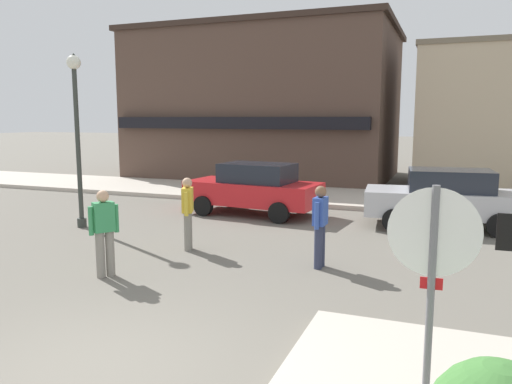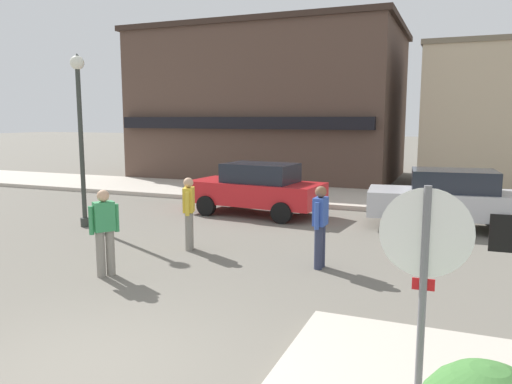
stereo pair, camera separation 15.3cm
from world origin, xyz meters
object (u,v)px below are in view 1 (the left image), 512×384
(lamp_post, at_px, (76,116))
(parked_car_nearest, at_px, (254,188))
(pedestrian_kerb_side, at_px, (104,231))
(pedestrian_crossing_far, at_px, (188,211))
(parked_car_second, at_px, (445,198))
(pedestrian_crossing_near, at_px, (320,224))
(stop_sign, at_px, (432,270))

(lamp_post, bearing_deg, parked_car_nearest, 41.95)
(parked_car_nearest, relative_size, pedestrian_kerb_side, 2.58)
(pedestrian_crossing_far, bearing_deg, lamp_post, 164.63)
(lamp_post, height_order, pedestrian_kerb_side, lamp_post)
(lamp_post, distance_m, parked_car_second, 9.90)
(pedestrian_crossing_near, relative_size, pedestrian_crossing_far, 1.00)
(parked_car_nearest, distance_m, pedestrian_crossing_near, 5.58)
(parked_car_second, distance_m, pedestrian_crossing_near, 5.19)
(pedestrian_crossing_far, bearing_deg, parked_car_nearest, 91.63)
(pedestrian_kerb_side, bearing_deg, parked_car_second, 49.17)
(pedestrian_crossing_near, bearing_deg, lamp_post, 169.21)
(parked_car_second, distance_m, pedestrian_kerb_side, 8.80)
(pedestrian_crossing_near, bearing_deg, pedestrian_crossing_far, 175.13)
(stop_sign, xyz_separation_m, pedestrian_kerb_side, (-5.68, 2.61, -0.65))
(pedestrian_kerb_side, bearing_deg, stop_sign, -24.69)
(pedestrian_crossing_near, xyz_separation_m, pedestrian_crossing_far, (-3.03, 0.26, 0.00))
(stop_sign, bearing_deg, parked_car_nearest, 120.04)
(pedestrian_crossing_near, relative_size, pedestrian_kerb_side, 1.00)
(lamp_post, relative_size, pedestrian_crossing_far, 2.82)
(stop_sign, height_order, parked_car_nearest, stop_sign)
(pedestrian_crossing_near, height_order, pedestrian_kerb_side, same)
(pedestrian_crossing_near, height_order, pedestrian_crossing_far, same)
(stop_sign, relative_size, pedestrian_kerb_side, 1.43)
(parked_car_nearest, xyz_separation_m, pedestrian_crossing_far, (0.12, -4.35, 0.06))
(parked_car_nearest, xyz_separation_m, pedestrian_kerb_side, (-0.37, -6.57, 0.06))
(lamp_post, bearing_deg, pedestrian_crossing_far, -15.37)
(stop_sign, distance_m, parked_car_nearest, 10.63)
(lamp_post, bearing_deg, pedestrian_kerb_side, -44.71)
(pedestrian_crossing_far, bearing_deg, pedestrian_crossing_near, -4.87)
(stop_sign, relative_size, parked_car_second, 0.55)
(pedestrian_crossing_far, bearing_deg, stop_sign, -43.01)
(parked_car_nearest, height_order, pedestrian_crossing_near, pedestrian_crossing_near)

